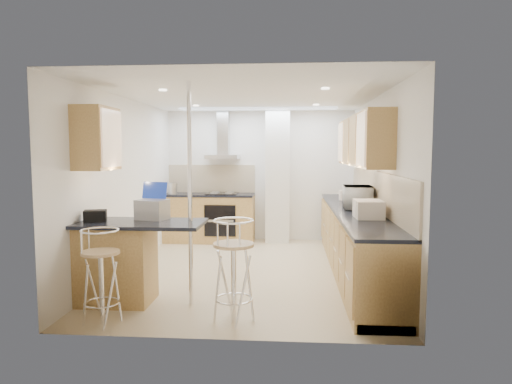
# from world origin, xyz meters

# --- Properties ---
(ground) EXTENTS (4.80, 4.80, 0.00)m
(ground) POSITION_xyz_m (0.00, 0.00, 0.00)
(ground) COLOR #D4B48D
(ground) RESTS_ON ground
(room_shell) EXTENTS (3.64, 4.84, 2.51)m
(room_shell) POSITION_xyz_m (0.32, 0.38, 1.54)
(room_shell) COLOR white
(room_shell) RESTS_ON ground
(right_counter) EXTENTS (0.63, 4.40, 0.92)m
(right_counter) POSITION_xyz_m (1.50, 0.00, 0.46)
(right_counter) COLOR #9F733F
(right_counter) RESTS_ON ground
(back_counter) EXTENTS (1.70, 0.63, 0.92)m
(back_counter) POSITION_xyz_m (-0.95, 2.10, 0.46)
(back_counter) COLOR #9F733F
(back_counter) RESTS_ON ground
(peninsula) EXTENTS (1.47, 0.72, 0.94)m
(peninsula) POSITION_xyz_m (-1.12, -1.45, 0.48)
(peninsula) COLOR #9F733F
(peninsula) RESTS_ON ground
(microwave) EXTENTS (0.41, 0.59, 0.32)m
(microwave) POSITION_xyz_m (1.55, 0.09, 1.08)
(microwave) COLOR white
(microwave) RESTS_ON right_counter
(laptop) EXTENTS (0.39, 0.33, 0.23)m
(laptop) POSITION_xyz_m (-1.02, -1.26, 1.06)
(laptop) COLOR #A9ABB1
(laptop) RESTS_ON peninsula
(bag) EXTENTS (0.28, 0.24, 0.13)m
(bag) POSITION_xyz_m (-1.62, -1.48, 1.01)
(bag) COLOR black
(bag) RESTS_ON peninsula
(bar_stool_near) EXTENTS (0.43, 0.43, 0.97)m
(bar_stool_near) POSITION_xyz_m (-1.30, -2.10, 0.49)
(bar_stool_near) COLOR tan
(bar_stool_near) RESTS_ON ground
(bar_stool_end) EXTENTS (0.50, 0.50, 1.07)m
(bar_stool_end) POSITION_xyz_m (0.02, -1.96, 0.53)
(bar_stool_end) COLOR tan
(bar_stool_end) RESTS_ON ground
(jar_a) EXTENTS (0.13, 0.13, 0.19)m
(jar_a) POSITION_xyz_m (1.65, 0.64, 1.01)
(jar_a) COLOR white
(jar_a) RESTS_ON right_counter
(jar_b) EXTENTS (0.12, 0.12, 0.16)m
(jar_b) POSITION_xyz_m (1.45, 1.15, 1.00)
(jar_b) COLOR white
(jar_b) RESTS_ON right_counter
(jar_c) EXTENTS (0.18, 0.18, 0.21)m
(jar_c) POSITION_xyz_m (1.45, -0.91, 1.03)
(jar_c) COLOR beige
(jar_c) RESTS_ON right_counter
(jar_d) EXTENTS (0.12, 0.12, 0.14)m
(jar_d) POSITION_xyz_m (1.59, -0.79, 0.99)
(jar_d) COLOR white
(jar_d) RESTS_ON right_counter
(bread_bin) EXTENTS (0.33, 0.42, 0.22)m
(bread_bin) POSITION_xyz_m (1.54, -0.83, 1.03)
(bread_bin) COLOR white
(bread_bin) RESTS_ON right_counter
(kettle) EXTENTS (0.16, 0.16, 0.22)m
(kettle) POSITION_xyz_m (-1.61, 1.95, 1.03)
(kettle) COLOR silver
(kettle) RESTS_ON back_counter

